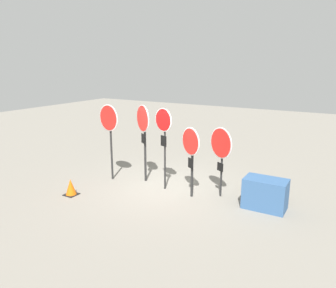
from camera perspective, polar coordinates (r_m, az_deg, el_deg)
name	(u,v)px	position (r m, az deg, el deg)	size (l,w,h in m)	color
ground_plane	(164,188)	(10.52, -0.73, -7.72)	(40.00, 40.00, 0.00)	gray
stop_sign_0	(109,124)	(10.98, -10.21, 3.38)	(0.87, 0.20, 2.57)	black
stop_sign_1	(143,127)	(10.69, -4.31, 3.01)	(0.77, 0.48, 2.58)	black
stop_sign_2	(164,129)	(9.92, -0.75, 2.67)	(0.69, 0.26, 2.58)	black
stop_sign_3	(191,148)	(9.45, 4.03, -0.77)	(0.73, 0.41, 2.11)	black
stop_sign_4	(221,147)	(9.56, 9.22, -0.53)	(0.81, 0.46, 2.10)	black
traffic_cone_0	(71,187)	(10.36, -16.58, -7.22)	(0.38, 0.38, 0.50)	black
storage_crate	(265,194)	(9.38, 16.56, -8.31)	(1.13, 0.68, 0.85)	#335684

